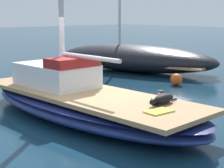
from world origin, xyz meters
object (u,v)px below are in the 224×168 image
(sailboat_main, at_px, (85,105))
(dog_black, at_px, (163,99))
(deck_towel, at_px, (159,111))
(mooring_buoy, at_px, (176,80))
(deck_winch, at_px, (161,95))
(moored_boat_starboard_side, at_px, (134,58))

(sailboat_main, bearing_deg, dog_black, -76.88)
(sailboat_main, distance_m, dog_black, 2.19)
(deck_towel, bearing_deg, mooring_buoy, 34.66)
(sailboat_main, relative_size, dog_black, 7.67)
(deck_towel, bearing_deg, dog_black, 34.23)
(deck_winch, relative_size, moored_boat_starboard_side, 0.03)
(dog_black, xyz_separation_m, deck_winch, (0.29, 0.30, -0.01))
(deck_winch, relative_size, mooring_buoy, 0.48)
(dog_black, height_order, deck_winch, dog_black)
(sailboat_main, relative_size, deck_winch, 34.82)
(sailboat_main, xyz_separation_m, deck_towel, (-0.09, -2.49, 0.34))
(moored_boat_starboard_side, bearing_deg, deck_winch, -131.82)
(dog_black, bearing_deg, deck_winch, 45.73)
(sailboat_main, bearing_deg, mooring_buoy, 12.38)
(deck_winch, xyz_separation_m, mooring_buoy, (4.36, 2.92, -0.54))
(deck_winch, height_order, deck_towel, deck_winch)
(sailboat_main, distance_m, moored_boat_starboard_side, 7.98)
(deck_winch, distance_m, moored_boat_starboard_side, 8.60)
(sailboat_main, distance_m, deck_winch, 2.00)
(deck_towel, relative_size, moored_boat_starboard_side, 0.07)
(deck_towel, xyz_separation_m, mooring_buoy, (5.23, 3.62, -0.46))
(moored_boat_starboard_side, bearing_deg, sailboat_main, -144.69)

